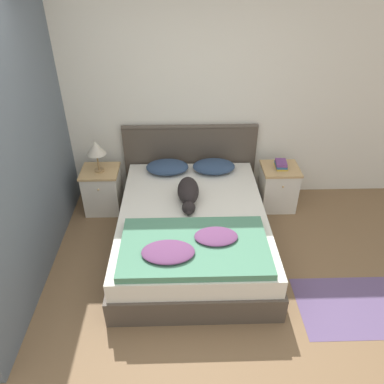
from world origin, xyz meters
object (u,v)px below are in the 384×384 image
bed (193,229)px  nightstand_right (278,187)px  pillow_right (214,166)px  dog (188,193)px  pillow_left (167,167)px  nightstand_left (103,190)px  book_stack (281,165)px  table_lamp (96,149)px

bed → nightstand_right: size_ratio=3.71×
bed → pillow_right: bearing=70.8°
pillow_right → nightstand_right: bearing=-4.7°
pillow_right → dog: (-0.32, -0.62, 0.04)m
nightstand_right → pillow_left: (-1.36, 0.07, 0.27)m
nightstand_left → nightstand_right: size_ratio=1.00×
bed → pillow_right: size_ratio=4.05×
book_stack → table_lamp: 2.17m
nightstand_right → bed: bearing=-145.6°
bed → table_lamp: table_lamp is taller
bed → nightstand_right: (1.08, 0.74, 0.04)m
table_lamp → book_stack: bearing=0.6°
bed → nightstand_left: 1.31m
pillow_left → dog: dog is taller
bed → table_lamp: size_ratio=5.38×
nightstand_left → pillow_right: pillow_right is taller
book_stack → nightstand_right: bearing=-82.9°
nightstand_right → book_stack: book_stack is taller
pillow_right → book_stack: size_ratio=2.68×
nightstand_left → pillow_right: 1.39m
table_lamp → nightstand_left: bearing=90.0°
pillow_left → table_lamp: 0.86m
pillow_left → dog: 0.66m
nightstand_right → dog: bearing=-153.7°
pillow_left → dog: (0.24, -0.62, 0.04)m
bed → pillow_left: bearing=109.2°
bed → nightstand_left: (-1.08, 0.74, 0.04)m
nightstand_right → pillow_left: 1.39m
bed → nightstand_left: bearing=145.6°
bed → dog: size_ratio=3.30×
bed → dog: 0.40m
pillow_right → pillow_left: bearing=180.0°
bed → dog: dog is taller
nightstand_right → pillow_left: bearing=177.2°
nightstand_right → book_stack: bearing=97.1°
nightstand_left → pillow_left: 0.85m
nightstand_left → table_lamp: size_ratio=1.45×
bed → pillow_left: (-0.28, 0.81, 0.31)m
nightstand_left → bed: bearing=-34.4°
bed → book_stack: 1.36m
nightstand_left → table_lamp: (0.00, -0.01, 0.57)m
book_stack → pillow_left: bearing=177.6°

